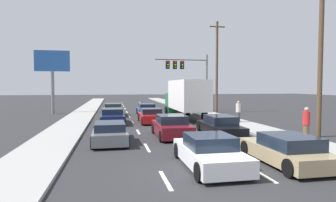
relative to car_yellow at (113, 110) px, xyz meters
name	(u,v)px	position (x,y,z in m)	size (l,w,h in m)	color
ground_plane	(141,111)	(3.33, 4.57, -0.60)	(140.00, 140.00, 0.00)	#2B2B2D
sidewalk_right	(206,114)	(9.88, -0.43, -0.53)	(2.60, 80.00, 0.14)	#9E9E99
sidewalk_left	(80,116)	(-3.22, -0.43, -0.53)	(2.60, 80.00, 0.14)	#9E9E99
lane_markings	(146,116)	(3.33, -0.76, -0.59)	(3.54, 52.00, 0.01)	silver
car_yellow	(113,110)	(0.00, 0.00, 0.00)	(1.95, 4.31, 1.29)	yellow
car_navy	(112,117)	(-0.06, -6.13, -0.02)	(2.02, 4.47, 1.24)	#141E4C
car_gray	(110,133)	(-0.19, -14.07, -0.06)	(1.93, 4.32, 1.13)	slate
car_blue	(147,110)	(3.54, 0.42, -0.06)	(1.93, 4.21, 1.18)	#1E389E
car_red	(151,116)	(3.13, -6.11, -0.05)	(1.92, 4.08, 1.20)	red
car_maroon	(172,127)	(3.45, -13.04, 0.01)	(1.95, 4.07, 1.33)	maroon
car_white	(209,152)	(3.54, -19.58, -0.04)	(1.95, 4.23, 1.24)	white
box_truck	(186,97)	(6.67, -4.07, 1.47)	(2.61, 8.36, 3.60)	white
car_black	(220,126)	(6.59, -12.89, -0.04)	(1.92, 4.56, 1.22)	black
car_tan	(286,150)	(6.64, -19.78, -0.05)	(1.98, 4.30, 1.18)	tan
traffic_signal_mast	(184,69)	(8.51, 4.06, 4.55)	(6.57, 0.69, 6.95)	#595B56
utility_pole_near	(321,50)	(12.12, -14.76, 4.58)	(1.80, 0.28, 10.07)	brown
utility_pole_mid	(217,66)	(11.84, 1.64, 4.77)	(1.80, 0.28, 10.46)	brown
roadside_billboard	(52,69)	(-6.51, 3.69, 4.32)	(3.72, 0.36, 6.98)	slate
pedestrian_near_corner	(306,124)	(10.26, -16.11, 0.44)	(0.38, 0.38, 1.79)	brown
pedestrian_mid_block	(238,111)	(10.00, -8.16, 0.40)	(0.38, 0.38, 1.73)	#3F3F42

